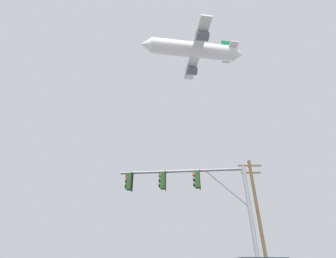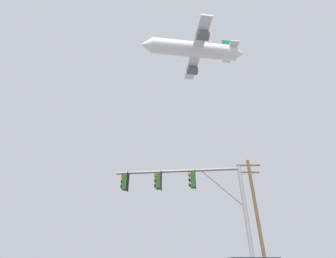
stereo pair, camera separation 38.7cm
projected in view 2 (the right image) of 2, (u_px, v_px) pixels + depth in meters
name	position (u px, v px, depth m)	size (l,w,h in m)	color
signal_pole_near	(190.00, 192.00, 13.11)	(6.95, 0.94, 6.21)	slate
utility_pole	(257.00, 213.00, 21.05)	(2.20, 0.28, 10.36)	brown
airplane	(194.00, 50.00, 61.95)	(26.63, 20.58, 7.25)	white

